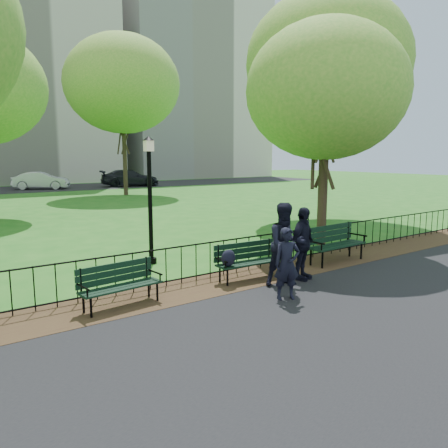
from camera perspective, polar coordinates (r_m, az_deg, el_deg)
ground at (r=9.56m, az=8.04°, el=-9.11°), size 120.00×120.00×0.00m
asphalt_path at (r=7.65m, az=26.56°, el=-14.66°), size 60.00×9.20×0.01m
dirt_strip at (r=10.63m, az=2.41°, el=-7.07°), size 60.00×1.60×0.01m
far_street at (r=42.11m, az=-27.09°, el=3.97°), size 70.00×9.00×0.01m
iron_fence at (r=10.90m, az=0.80°, el=-4.03°), size 24.06×0.06×1.00m
apartment_east at (r=64.03m, az=-5.28°, el=17.04°), size 20.00×15.00×24.00m
park_bench_main at (r=10.27m, az=2.20°, el=-4.36°), size 1.73×0.66×0.96m
park_bench_left_a at (r=8.86m, az=-13.58°, el=-7.14°), size 1.67×0.66×0.93m
park_bench_right_a at (r=12.50m, az=14.16°, el=-1.97°), size 1.99×0.69×1.12m
lamppost at (r=11.95m, az=-9.65°, el=3.70°), size 0.31×0.31×3.45m
tree_near_e at (r=14.82m, az=13.20°, el=16.56°), size 5.14×5.14×7.16m
tree_mid_e at (r=20.96m, az=13.33°, el=19.76°), size 7.19×7.19×10.02m
tree_far_e at (r=34.03m, az=-13.15°, el=17.36°), size 8.33×8.33×11.60m
person_left at (r=9.05m, az=8.22°, el=-5.15°), size 0.64×0.55×1.49m
person_mid at (r=9.95m, az=8.07°, el=-2.67°), size 1.03×0.76×1.89m
person_right at (r=10.49m, az=10.21°, el=-2.55°), size 1.10×0.72×1.74m
sedan_silver at (r=41.60m, az=-22.78°, el=5.26°), size 4.87×3.40×1.52m
sedan_dark at (r=43.06m, az=-12.21°, el=5.90°), size 5.83×3.46×1.58m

